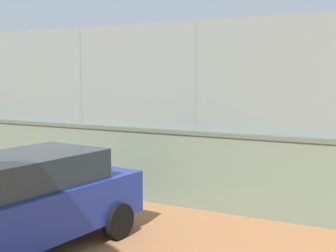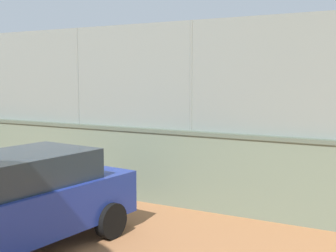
{
  "view_description": "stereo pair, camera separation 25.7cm",
  "coord_description": "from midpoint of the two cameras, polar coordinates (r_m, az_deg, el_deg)",
  "views": [
    {
      "loc": [
        -5.17,
        20.14,
        2.74
      ],
      "look_at": [
        1.91,
        7.4,
        1.16
      ],
      "focal_mm": 47.51,
      "sensor_mm": 36.0,
      "label": 1
    },
    {
      "loc": [
        -5.4,
        20.01,
        2.74
      ],
      "look_at": [
        1.91,
        7.4,
        1.16
      ],
      "focal_mm": 47.51,
      "sensor_mm": 36.0,
      "label": 2
    }
  ],
  "objects": [
    {
      "name": "player_crossing_court",
      "position": [
        18.16,
        9.4,
        0.38
      ],
      "size": [
        1.21,
        0.71,
        1.58
      ],
      "color": "navy",
      "rests_on": "ground_plane"
    },
    {
      "name": "fence_panel_on_wall",
      "position": [
        9.28,
        2.79,
        6.42
      ],
      "size": [
        24.09,
        0.72,
        2.28
      ],
      "color": "gray",
      "rests_on": "perimeter_wall"
    },
    {
      "name": "parked_car_blue",
      "position": [
        7.36,
        -20.0,
        -9.37
      ],
      "size": [
        2.18,
        4.51,
        1.56
      ],
      "color": "#23389E",
      "rests_on": "ground_plane"
    },
    {
      "name": "ground_plane",
      "position": [
        20.94,
        14.19,
        -1.53
      ],
      "size": [
        260.0,
        260.0,
        0.0
      ],
      "primitive_type": "plane",
      "color": "#B27247"
    },
    {
      "name": "player_foreground_swinging",
      "position": [
        17.71,
        -9.46,
        -0.01
      ],
      "size": [
        0.66,
        0.76,
        1.48
      ],
      "color": "black",
      "rests_on": "ground_plane"
    },
    {
      "name": "sports_ball",
      "position": [
        17.63,
        3.9,
        -2.43
      ],
      "size": [
        0.22,
        0.22,
        0.22
      ],
      "primitive_type": "sphere",
      "color": "yellow",
      "rests_on": "ground_plane"
    },
    {
      "name": "perimeter_wall",
      "position": [
        9.47,
        2.73,
        -5.49
      ],
      "size": [
        24.52,
        1.06,
        1.64
      ],
      "color": "slate",
      "rests_on": "ground_plane"
    }
  ]
}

